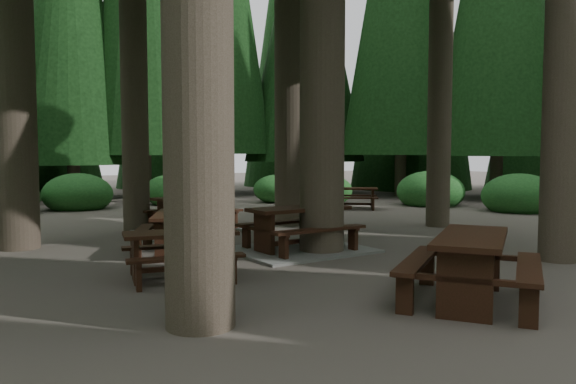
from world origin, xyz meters
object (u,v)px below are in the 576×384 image
picnic_table_e (471,258)px  picnic_table_b (174,227)px  picnic_table_f (181,247)px  picnic_table_d (353,195)px  picnic_table_c (193,218)px  picnic_table_a (299,236)px

picnic_table_e → picnic_table_b: bearing=74.8°
picnic_table_b → picnic_table_f: 2.18m
picnic_table_b → picnic_table_d: 9.54m
picnic_table_b → picnic_table_d: picnic_table_b is taller
picnic_table_c → picnic_table_e: size_ratio=1.14×
picnic_table_a → picnic_table_c: picnic_table_a is taller
picnic_table_a → picnic_table_d: picnic_table_a is taller
picnic_table_d → picnic_table_f: size_ratio=1.13×
picnic_table_c → picnic_table_f: size_ratio=1.58×
picnic_table_e → picnic_table_a: bearing=52.1°
picnic_table_c → picnic_table_e: (0.81, -8.08, 0.29)m
picnic_table_a → picnic_table_c: bearing=97.3°
picnic_table_f → picnic_table_c: bearing=78.3°
picnic_table_d → picnic_table_f: picnic_table_f is taller
picnic_table_d → picnic_table_c: bearing=-124.4°
picnic_table_a → picnic_table_d: 8.48m
picnic_table_f → picnic_table_a: bearing=33.0°
picnic_table_b → picnic_table_e: 5.64m
picnic_table_a → picnic_table_d: size_ratio=1.28×
picnic_table_c → picnic_table_b: bearing=-132.2°
picnic_table_a → picnic_table_c: (-0.81, 3.79, -0.01)m
picnic_table_a → picnic_table_d: (5.74, 6.24, 0.17)m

